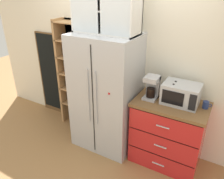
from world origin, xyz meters
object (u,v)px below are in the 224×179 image
refrigerator (106,93)px  mug_navy (206,105)px  chalkboard_menu (53,75)px  coffee_maker (152,87)px  bottle_cobalt (174,92)px  bottle_amber (172,95)px  microwave (181,94)px

refrigerator → mug_navy: refrigerator is taller
refrigerator → chalkboard_menu: 1.37m
coffee_maker → bottle_cobalt: coffee_maker is taller
coffee_maker → mug_navy: size_ratio=2.93×
bottle_amber → bottle_cobalt: bearing=90.0°
coffee_maker → bottle_amber: (0.27, -0.02, -0.04)m
coffee_maker → mug_navy: (0.66, 0.07, -0.11)m
microwave → bottle_amber: (-0.09, -0.06, -0.01)m
refrigerator → microwave: bearing=5.7°
bottle_cobalt → bottle_amber: size_ratio=1.00×
coffee_maker → mug_navy: coffee_maker is taller
microwave → coffee_maker: (-0.36, -0.04, 0.03)m
refrigerator → microwave: 1.05m
mug_navy → bottle_amber: (-0.39, -0.09, 0.07)m
mug_navy → bottle_cobalt: (-0.39, 0.01, 0.07)m
refrigerator → bottle_amber: refrigerator is taller
chalkboard_menu → microwave: bearing=-5.0°
refrigerator → bottle_cobalt: refrigerator is taller
microwave → chalkboard_menu: 2.39m
refrigerator → coffee_maker: bearing=5.2°
refrigerator → mug_navy: (1.32, 0.13, 0.12)m
bottle_amber → refrigerator: bearing=-177.6°
microwave → coffee_maker: size_ratio=1.42×
chalkboard_menu → refrigerator: bearing=-13.0°
mug_navy → chalkboard_menu: 2.67m
mug_navy → bottle_amber: size_ratio=0.39×
refrigerator → coffee_maker: 0.70m
microwave → refrigerator: bearing=-174.3°
refrigerator → bottle_cobalt: 0.96m
microwave → bottle_cobalt: bottle_cobalt is taller
refrigerator → microwave: size_ratio=3.89×
bottle_amber → chalkboard_menu: (-2.27, 0.27, -0.28)m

